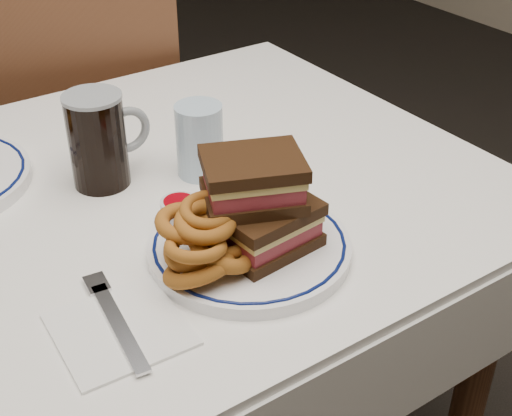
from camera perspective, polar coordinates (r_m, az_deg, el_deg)
dining_table at (r=1.13m, az=-12.99°, el=-4.76°), size 1.27×0.87×0.75m
chair_far at (r=1.77m, az=-14.35°, el=5.94°), size 0.54×0.54×1.00m
main_plate at (r=0.95m, az=-0.54°, el=-3.09°), size 0.27×0.27×0.02m
reuben_sandwich at (r=0.90m, az=0.31°, el=0.40°), size 0.15×0.14×0.13m
onion_rings_main at (r=0.88m, az=-4.16°, el=-2.70°), size 0.13×0.12×0.10m
ketchup_ramekin at (r=0.98m, az=-6.14°, el=-0.07°), size 0.05×0.05×0.03m
beer_mug at (r=1.10m, az=-12.43°, el=5.41°), size 0.13×0.09×0.15m
water_glass at (r=1.11m, az=-4.53°, el=5.42°), size 0.07×0.07×0.12m
napkin_fork at (r=0.85m, az=-10.93°, el=-9.32°), size 0.15×0.19×0.01m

